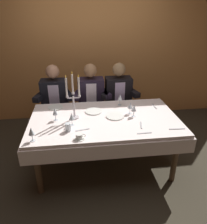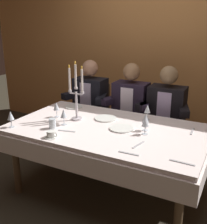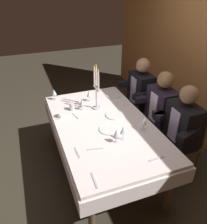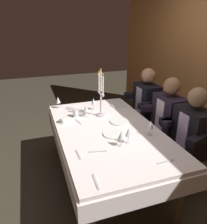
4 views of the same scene
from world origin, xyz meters
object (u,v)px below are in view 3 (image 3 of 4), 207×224
object	(u,v)px
wine_glass_1	(144,121)
seated_diner_1	(162,107)
coffee_cup_0	(60,115)
dining_table	(104,132)
wine_glass_0	(123,130)
wine_glass_3	(89,94)
water_tumbler_0	(72,107)
dinner_plate_1	(115,115)
seated_diner_2	(183,125)
wine_glass_4	(54,92)
seated_diner_0	(141,90)
candelabra	(96,91)
dinner_plate_0	(109,129)
dinner_plate_2	(113,95)
wine_glass_5	(117,133)
wine_glass_2	(82,102)

from	to	relation	value
wine_glass_1	seated_diner_1	world-z (taller)	seated_diner_1
coffee_cup_0	dining_table	bearing A→B (deg)	54.03
dining_table	wine_glass_1	size ratio (longest dim) A/B	11.83
wine_glass_0	wine_glass_3	xyz separation A→B (m)	(-0.98, -0.07, 0.00)
water_tumbler_0	dinner_plate_1	bearing A→B (deg)	54.73
seated_diner_2	wine_glass_1	bearing A→B (deg)	-98.17
wine_glass_4	seated_diner_1	world-z (taller)	seated_diner_1
wine_glass_4	seated_diner_0	size ratio (longest dim) A/B	0.13
candelabra	dinner_plate_0	distance (m)	0.58
dinner_plate_0	wine_glass_3	world-z (taller)	wine_glass_3
wine_glass_4	seated_diner_1	size ratio (longest dim) A/B	0.13
dining_table	dinner_plate_2	size ratio (longest dim) A/B	9.18
seated_diner_0	seated_diner_2	distance (m)	1.04
seated_diner_2	dinner_plate_1	bearing A→B (deg)	-124.35
dining_table	coffee_cup_0	distance (m)	0.58
wine_glass_0	seated_diner_1	distance (m)	0.93
dinner_plate_2	seated_diner_2	world-z (taller)	seated_diner_2
dinner_plate_2	seated_diner_0	distance (m)	0.49
wine_glass_5	candelabra	bearing A→B (deg)	176.70
dining_table	candelabra	xyz separation A→B (m)	(-0.38, 0.05, 0.37)
seated_diner_1	dinner_plate_2	bearing A→B (deg)	-137.62
candelabra	seated_diner_1	size ratio (longest dim) A/B	0.49
dinner_plate_0	dinner_plate_1	distance (m)	0.32
dinner_plate_0	water_tumbler_0	bearing A→B (deg)	-154.15
candelabra	wine_glass_4	distance (m)	0.67
wine_glass_0	wine_glass_1	bearing A→B (deg)	105.79
wine_glass_3	coffee_cup_0	distance (m)	0.56
wine_glass_3	dinner_plate_0	bearing A→B (deg)	0.15
wine_glass_0	seated_diner_0	world-z (taller)	seated_diner_0
wine_glass_0	candelabra	bearing A→B (deg)	-176.67
wine_glass_4	wine_glass_0	bearing A→B (deg)	23.76
wine_glass_1	coffee_cup_0	size ratio (longest dim) A/B	1.24
dinner_plate_0	coffee_cup_0	distance (m)	0.67
dining_table	wine_glass_5	size ratio (longest dim) A/B	11.83
dining_table	coffee_cup_0	bearing A→B (deg)	-125.97
seated_diner_1	candelabra	bearing A→B (deg)	-107.70
dinner_plate_1	seated_diner_2	distance (m)	0.83
seated_diner_0	wine_glass_5	bearing A→B (deg)	-39.26
coffee_cup_0	seated_diner_1	xyz separation A→B (m)	(0.22, 1.34, -0.03)
wine_glass_3	coffee_cup_0	xyz separation A→B (m)	(0.29, -0.47, -0.09)
dinner_plate_1	wine_glass_0	distance (m)	0.50
dinner_plate_2	coffee_cup_0	world-z (taller)	coffee_cup_0
wine_glass_4	dining_table	bearing A→B (deg)	27.63
dinner_plate_1	seated_diner_2	bearing A→B (deg)	55.65
wine_glass_3	water_tumbler_0	distance (m)	0.34
candelabra	dinner_plate_1	bearing A→B (deg)	30.69
candelabra	seated_diner_0	size ratio (longest dim) A/B	0.49
wine_glass_1	seated_diner_1	bearing A→B (deg)	127.53
wine_glass_2	wine_glass_3	size ratio (longest dim) A/B	1.00
wine_glass_1	water_tumbler_0	bearing A→B (deg)	-138.19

